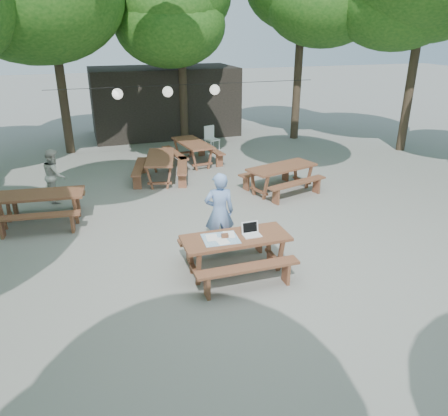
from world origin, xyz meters
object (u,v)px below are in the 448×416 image
main_picnic_table (235,254)px  picnic_table_nw (41,208)px  woman (219,212)px  plastic_chair (212,143)px  second_person (55,175)px

main_picnic_table → picnic_table_nw: 5.09m
woman → plastic_chair: woman is taller
woman → second_person: (-3.31, 4.05, -0.14)m
picnic_table_nw → woman: (3.61, -2.59, 0.46)m
second_person → woman: bearing=-142.3°
picnic_table_nw → plastic_chair: plastic_chair is taller
picnic_table_nw → second_person: second_person is taller
plastic_chair → second_person: bearing=-164.7°
main_picnic_table → second_person: bearing=123.4°
picnic_table_nw → woman: bearing=-29.5°
main_picnic_table → woman: bearing=90.3°
main_picnic_table → picnic_table_nw: size_ratio=0.96×
plastic_chair → woman: bearing=-124.4°
woman → second_person: size_ratio=1.19×
main_picnic_table → picnic_table_nw: (-3.62, 3.57, 0.00)m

